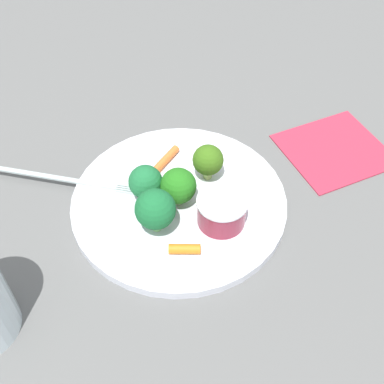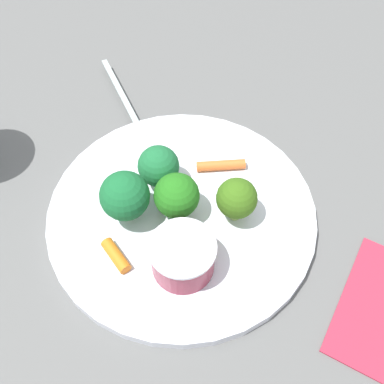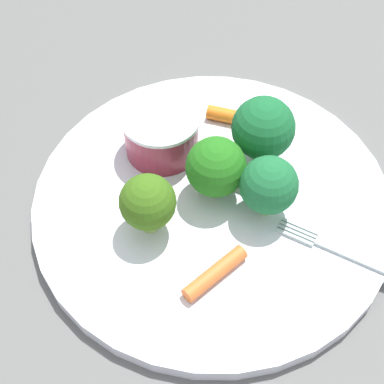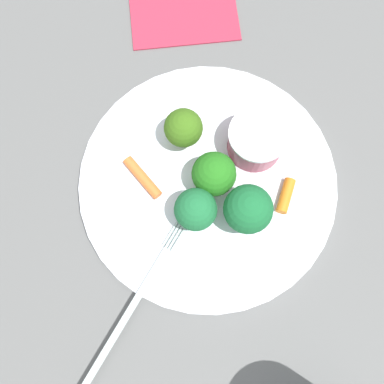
{
  "view_description": "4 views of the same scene",
  "coord_description": "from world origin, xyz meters",
  "px_view_note": "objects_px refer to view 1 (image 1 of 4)",
  "views": [
    {
      "loc": [
        -0.4,
        -0.03,
        0.47
      ],
      "look_at": [
        -0.0,
        -0.02,
        0.03
      ],
      "focal_mm": 46.08,
      "sensor_mm": 36.0,
      "label": 1
    },
    {
      "loc": [
        -0.14,
        -0.21,
        0.4
      ],
      "look_at": [
        0.02,
        0.01,
        0.02
      ],
      "focal_mm": 43.43,
      "sensor_mm": 36.0,
      "label": 2
    },
    {
      "loc": [
        0.25,
        0.06,
        0.36
      ],
      "look_at": [
        0.0,
        -0.01,
        0.02
      ],
      "focal_mm": 54.24,
      "sensor_mm": 36.0,
      "label": 3
    },
    {
      "loc": [
        -0.03,
        0.13,
        0.46
      ],
      "look_at": [
        0.01,
        0.02,
        0.02
      ],
      "focal_mm": 42.13,
      "sensor_mm": 36.0,
      "label": 4
    }
  ],
  "objects_px": {
    "carrot_stick_0": "(166,160)",
    "carrot_stick_1": "(185,249)",
    "broccoli_floret_0": "(155,209)",
    "napkin": "(335,149)",
    "broccoli_floret_3": "(182,186)",
    "plate": "(179,202)",
    "sauce_cup": "(222,211)",
    "broccoli_floret_2": "(145,184)",
    "fork": "(67,180)",
    "broccoli_floret_1": "(208,160)"
  },
  "relations": [
    {
      "from": "sauce_cup",
      "to": "broccoli_floret_1",
      "type": "xyz_separation_m",
      "value": [
        0.07,
        0.02,
        0.01
      ]
    },
    {
      "from": "broccoli_floret_0",
      "to": "plate",
      "type": "bearing_deg",
      "value": -27.27
    },
    {
      "from": "plate",
      "to": "sauce_cup",
      "type": "bearing_deg",
      "value": -123.13
    },
    {
      "from": "broccoli_floret_0",
      "to": "fork",
      "type": "relative_size",
      "value": 0.3
    },
    {
      "from": "plate",
      "to": "broccoli_floret_1",
      "type": "xyz_separation_m",
      "value": [
        0.04,
        -0.04,
        0.04
      ]
    },
    {
      "from": "plate",
      "to": "napkin",
      "type": "distance_m",
      "value": 0.24
    },
    {
      "from": "plate",
      "to": "carrot_stick_0",
      "type": "height_order",
      "value": "carrot_stick_0"
    },
    {
      "from": "plate",
      "to": "sauce_cup",
      "type": "distance_m",
      "value": 0.07
    },
    {
      "from": "broccoli_floret_0",
      "to": "carrot_stick_1",
      "type": "bearing_deg",
      "value": -134.38
    },
    {
      "from": "sauce_cup",
      "to": "broccoli_floret_1",
      "type": "height_order",
      "value": "broccoli_floret_1"
    },
    {
      "from": "broccoli_floret_3",
      "to": "fork",
      "type": "bearing_deg",
      "value": 77.47
    },
    {
      "from": "sauce_cup",
      "to": "carrot_stick_1",
      "type": "distance_m",
      "value": 0.06
    },
    {
      "from": "broccoli_floret_1",
      "to": "fork",
      "type": "relative_size",
      "value": 0.26
    },
    {
      "from": "carrot_stick_0",
      "to": "plate",
      "type": "bearing_deg",
      "value": -162.64
    },
    {
      "from": "carrot_stick_1",
      "to": "broccoli_floret_0",
      "type": "bearing_deg",
      "value": 45.62
    },
    {
      "from": "broccoli_floret_2",
      "to": "napkin",
      "type": "xyz_separation_m",
      "value": [
        0.11,
        -0.25,
        -0.04
      ]
    },
    {
      "from": "plate",
      "to": "sauce_cup",
      "type": "relative_size",
      "value": 4.47
    },
    {
      "from": "sauce_cup",
      "to": "broccoli_floret_2",
      "type": "distance_m",
      "value": 0.1
    },
    {
      "from": "napkin",
      "to": "carrot_stick_1",
      "type": "bearing_deg",
      "value": 132.27
    },
    {
      "from": "broccoli_floret_2",
      "to": "carrot_stick_0",
      "type": "relative_size",
      "value": 0.99
    },
    {
      "from": "sauce_cup",
      "to": "fork",
      "type": "relative_size",
      "value": 0.31
    },
    {
      "from": "sauce_cup",
      "to": "carrot_stick_0",
      "type": "xyz_separation_m",
      "value": [
        0.1,
        0.07,
        -0.01
      ]
    },
    {
      "from": "napkin",
      "to": "carrot_stick_0",
      "type": "bearing_deg",
      "value": 99.98
    },
    {
      "from": "fork",
      "to": "broccoli_floret_0",
      "type": "bearing_deg",
      "value": -121.69
    },
    {
      "from": "carrot_stick_0",
      "to": "carrot_stick_1",
      "type": "bearing_deg",
      "value": -168.34
    },
    {
      "from": "sauce_cup",
      "to": "carrot_stick_0",
      "type": "height_order",
      "value": "sauce_cup"
    },
    {
      "from": "broccoli_floret_1",
      "to": "broccoli_floret_2",
      "type": "height_order",
      "value": "same"
    },
    {
      "from": "broccoli_floret_0",
      "to": "carrot_stick_1",
      "type": "xyz_separation_m",
      "value": [
        -0.03,
        -0.03,
        -0.03
      ]
    },
    {
      "from": "carrot_stick_0",
      "to": "fork",
      "type": "relative_size",
      "value": 0.26
    },
    {
      "from": "broccoli_floret_2",
      "to": "napkin",
      "type": "height_order",
      "value": "broccoli_floret_2"
    },
    {
      "from": "carrot_stick_1",
      "to": "broccoli_floret_3",
      "type": "bearing_deg",
      "value": 3.99
    },
    {
      "from": "sauce_cup",
      "to": "napkin",
      "type": "distance_m",
      "value": 0.21
    },
    {
      "from": "sauce_cup",
      "to": "broccoli_floret_2",
      "type": "xyz_separation_m",
      "value": [
        0.03,
        0.09,
        0.01
      ]
    },
    {
      "from": "carrot_stick_0",
      "to": "carrot_stick_1",
      "type": "distance_m",
      "value": 0.15
    },
    {
      "from": "sauce_cup",
      "to": "broccoli_floret_0",
      "type": "bearing_deg",
      "value": 99.75
    },
    {
      "from": "broccoli_floret_0",
      "to": "napkin",
      "type": "relative_size",
      "value": 0.43
    },
    {
      "from": "broccoli_floret_1",
      "to": "carrot_stick_0",
      "type": "bearing_deg",
      "value": 65.63
    },
    {
      "from": "plate",
      "to": "fork",
      "type": "bearing_deg",
      "value": 79.02
    },
    {
      "from": "sauce_cup",
      "to": "broccoli_floret_1",
      "type": "bearing_deg",
      "value": 12.59
    },
    {
      "from": "plate",
      "to": "carrot_stick_1",
      "type": "xyz_separation_m",
      "value": [
        -0.08,
        -0.01,
        0.01
      ]
    },
    {
      "from": "broccoli_floret_1",
      "to": "broccoli_floret_2",
      "type": "distance_m",
      "value": 0.09
    },
    {
      "from": "broccoli_floret_3",
      "to": "carrot_stick_0",
      "type": "height_order",
      "value": "broccoli_floret_3"
    },
    {
      "from": "broccoli_floret_0",
      "to": "fork",
      "type": "bearing_deg",
      "value": 58.31
    },
    {
      "from": "plate",
      "to": "broccoli_floret_3",
      "type": "height_order",
      "value": "broccoli_floret_3"
    },
    {
      "from": "sauce_cup",
      "to": "carrot_stick_1",
      "type": "xyz_separation_m",
      "value": [
        -0.05,
        0.04,
        -0.01
      ]
    },
    {
      "from": "fork",
      "to": "plate",
      "type": "bearing_deg",
      "value": -100.98
    },
    {
      "from": "sauce_cup",
      "to": "fork",
      "type": "distance_m",
      "value": 0.21
    },
    {
      "from": "sauce_cup",
      "to": "broccoli_floret_3",
      "type": "relative_size",
      "value": 1.16
    },
    {
      "from": "broccoli_floret_3",
      "to": "carrot_stick_1",
      "type": "distance_m",
      "value": 0.08
    },
    {
      "from": "broccoli_floret_0",
      "to": "napkin",
      "type": "bearing_deg",
      "value": -57.37
    }
  ]
}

